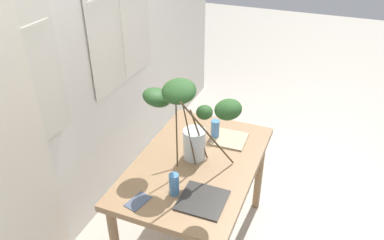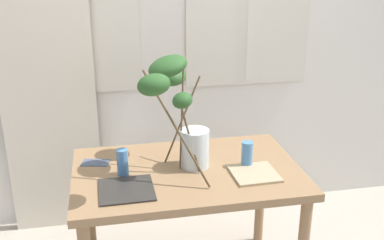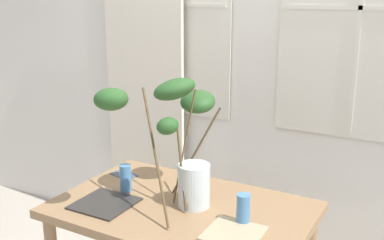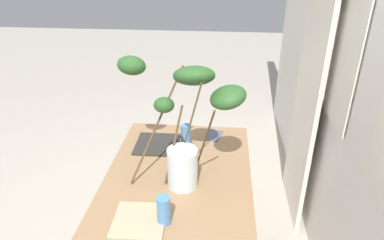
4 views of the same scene
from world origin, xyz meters
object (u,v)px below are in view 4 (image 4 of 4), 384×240
(dining_table, at_px, (178,193))
(drinking_glass_blue_right, at_px, (164,210))
(drinking_glass_blue_left, at_px, (186,136))
(plate_square_left, at_px, (157,144))
(plate_square_right, at_px, (139,221))
(vase_with_branches, at_px, (186,117))

(dining_table, relative_size, drinking_glass_blue_right, 8.69)
(drinking_glass_blue_left, bearing_deg, plate_square_left, -88.12)
(plate_square_right, bearing_deg, vase_with_branches, 155.40)
(dining_table, xyz_separation_m, drinking_glass_blue_right, (0.33, -0.02, 0.17))
(plate_square_left, height_order, plate_square_right, plate_square_right)
(vase_with_branches, height_order, drinking_glass_blue_left, vase_with_branches)
(drinking_glass_blue_left, height_order, plate_square_right, drinking_glass_blue_left)
(dining_table, distance_m, vase_with_branches, 0.46)
(drinking_glass_blue_left, xyz_separation_m, plate_square_left, (0.01, -0.18, -0.07))
(vase_with_branches, relative_size, plate_square_left, 2.76)
(drinking_glass_blue_left, relative_size, plate_square_left, 0.53)
(dining_table, height_order, vase_with_branches, vase_with_branches)
(dining_table, relative_size, plate_square_right, 5.18)
(vase_with_branches, xyz_separation_m, plate_square_left, (-0.30, -0.21, -0.35))
(vase_with_branches, distance_m, drinking_glass_blue_left, 0.42)
(drinking_glass_blue_left, height_order, drinking_glass_blue_right, drinking_glass_blue_left)
(vase_with_branches, height_order, plate_square_left, vase_with_branches)
(plate_square_left, relative_size, plate_square_right, 1.14)
(drinking_glass_blue_right, bearing_deg, dining_table, 176.96)
(drinking_glass_blue_left, xyz_separation_m, plate_square_right, (0.69, -0.14, -0.07))
(dining_table, relative_size, vase_with_branches, 1.65)
(drinking_glass_blue_left, height_order, plate_square_left, drinking_glass_blue_left)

